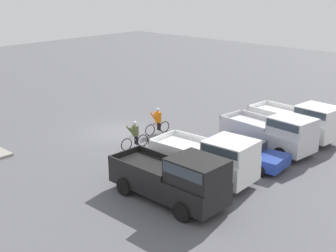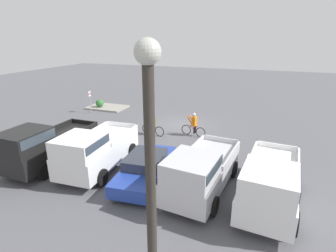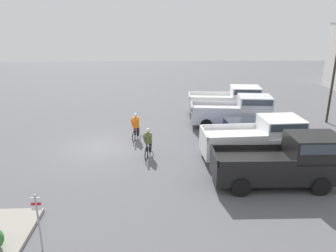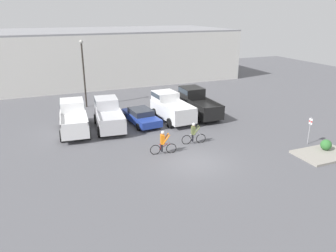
% 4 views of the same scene
% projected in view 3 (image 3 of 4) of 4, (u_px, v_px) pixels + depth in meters
% --- Properties ---
extents(ground_plane, '(80.00, 80.00, 0.00)m').
position_uv_depth(ground_plane, '(100.00, 147.00, 19.18)').
color(ground_plane, '#56565B').
extents(pickup_truck_0, '(2.59, 5.53, 2.27)m').
position_uv_depth(pickup_truck_0, '(230.00, 101.00, 25.18)').
color(pickup_truck_0, white).
rests_on(pickup_truck_0, ground_plane).
extents(pickup_truck_1, '(2.63, 5.56, 2.21)m').
position_uv_depth(pickup_truck_1, '(237.00, 111.00, 22.52)').
color(pickup_truck_1, silver).
rests_on(pickup_truck_1, ground_plane).
extents(sedan_0, '(2.32, 4.87, 1.30)m').
position_uv_depth(sedan_0, '(243.00, 131.00, 20.05)').
color(sedan_0, '#233D9E').
rests_on(sedan_0, ground_plane).
extents(pickup_truck_2, '(2.51, 5.26, 2.29)m').
position_uv_depth(pickup_truck_2, '(259.00, 138.00, 17.26)').
color(pickup_truck_2, white).
rests_on(pickup_truck_2, ground_plane).
extents(pickup_truck_3, '(2.23, 5.56, 2.36)m').
position_uv_depth(pickup_truck_3, '(287.00, 160.00, 14.58)').
color(pickup_truck_3, black).
rests_on(pickup_truck_3, ground_plane).
extents(cyclist_0, '(1.80, 0.53, 1.63)m').
position_uv_depth(cyclist_0, '(148.00, 142.00, 17.80)').
color(cyclist_0, black).
rests_on(cyclist_0, ground_plane).
extents(cyclist_1, '(1.81, 0.53, 1.69)m').
position_uv_depth(cyclist_1, '(136.00, 126.00, 20.35)').
color(cyclist_1, black).
rests_on(cyclist_1, ground_plane).
extents(fire_lane_sign, '(0.06, 0.30, 2.07)m').
position_uv_depth(fire_lane_sign, '(38.00, 217.00, 10.30)').
color(fire_lane_sign, '#9E9EA3').
rests_on(fire_lane_sign, ground_plane).
extents(lamppost, '(0.36, 0.36, 6.60)m').
position_uv_depth(lamppost, '(335.00, 69.00, 22.59)').
color(lamppost, '#2D2823').
rests_on(lamppost, ground_plane).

